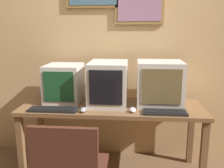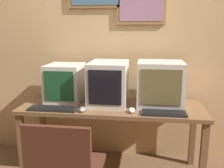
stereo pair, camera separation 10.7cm
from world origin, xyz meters
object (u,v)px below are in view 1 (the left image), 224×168
keyboard_main (53,109)px  desk_clock (45,92)px  keyboard_side (165,112)px  mouse_near_keyboard (83,110)px  mouse_far_corner (133,110)px  monitor_center (108,83)px  monitor_left (64,83)px  monitor_right (159,83)px

keyboard_main → desk_clock: bearing=116.9°
keyboard_side → mouse_near_keyboard: (-0.72, -0.02, 0.01)m
mouse_far_corner → mouse_near_keyboard: bearing=-175.7°
mouse_near_keyboard → desk_clock: (-0.50, 0.46, 0.03)m
monitor_center → mouse_far_corner: size_ratio=4.69×
mouse_near_keyboard → desk_clock: bearing=137.7°
keyboard_side → mouse_far_corner: bearing=176.7°
desk_clock → keyboard_main: bearing=-63.1°
monitor_left → monitor_right: bearing=-1.5°
keyboard_main → mouse_near_keyboard: size_ratio=4.38×
monitor_center → keyboard_side: (0.52, -0.26, -0.19)m
monitor_right → monitor_left: bearing=178.5°
mouse_near_keyboard → mouse_far_corner: (0.44, 0.03, -0.00)m
monitor_right → mouse_far_corner: 0.41m
monitor_center → desk_clock: 0.74m
keyboard_side → keyboard_main: bearing=-179.6°
keyboard_side → mouse_far_corner: size_ratio=3.81×
monitor_left → desk_clock: bearing=150.8°
keyboard_side → mouse_far_corner: (-0.28, 0.02, 0.01)m
monitor_center → desk_clock: size_ratio=4.12×
monitor_center → monitor_right: size_ratio=1.10×
keyboard_side → mouse_near_keyboard: mouse_near_keyboard is taller
monitor_right → desk_clock: (-1.20, 0.17, -0.16)m
monitor_center → monitor_right: monitor_right is taller
keyboard_main → keyboard_side: size_ratio=1.15×
keyboard_main → mouse_far_corner: size_ratio=4.39×
monitor_right → keyboard_main: (-0.97, -0.28, -0.20)m
monitor_right → monitor_center: bearing=-177.9°
keyboard_main → desk_clock: desk_clock is taller
keyboard_main → mouse_near_keyboard: (0.28, -0.01, 0.01)m
mouse_near_keyboard → mouse_far_corner: bearing=4.3°
mouse_far_corner → monitor_left: bearing=157.6°
monitor_center → monitor_right: 0.49m
monitor_right → desk_clock: monitor_right is taller
monitor_center → keyboard_side: monitor_center is taller
keyboard_main → keyboard_side: (1.00, 0.01, 0.00)m
mouse_near_keyboard → mouse_far_corner: size_ratio=1.00×
monitor_right → mouse_near_keyboard: 0.78m
monitor_right → mouse_near_keyboard: size_ratio=4.25×
mouse_far_corner → monitor_right: bearing=45.8°
monitor_left → mouse_near_keyboard: bearing=-51.5°
monitor_center → keyboard_main: size_ratio=1.07×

